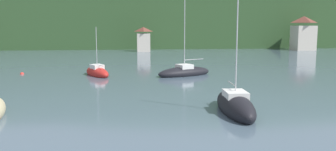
{
  "coord_description": "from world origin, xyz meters",
  "views": [
    {
      "loc": [
        -3.11,
        5.0,
        6.21
      ],
      "look_at": [
        0.0,
        34.35,
        2.02
      ],
      "focal_mm": 38.08,
      "sensor_mm": 36.0,
      "label": 1
    }
  ],
  "objects_px": {
    "sailboat_far_7": "(184,72)",
    "sailboat_far_9": "(97,72)",
    "shore_building_central": "(303,34)",
    "sailboat_mid_10": "(235,106)",
    "mooring_buoy_mid": "(22,74)",
    "shore_building_westcentral": "(143,40)"
  },
  "relations": [
    {
      "from": "sailboat_far_7",
      "to": "sailboat_far_9",
      "type": "relative_size",
      "value": 1.71
    },
    {
      "from": "shore_building_central",
      "to": "sailboat_far_9",
      "type": "distance_m",
      "value": 62.18
    },
    {
      "from": "sailboat_mid_10",
      "to": "mooring_buoy_mid",
      "type": "distance_m",
      "value": 30.76
    },
    {
      "from": "shore_building_central",
      "to": "mooring_buoy_mid",
      "type": "distance_m",
      "value": 68.51
    },
    {
      "from": "sailboat_far_9",
      "to": "sailboat_mid_10",
      "type": "bearing_deg",
      "value": -176.74
    },
    {
      "from": "mooring_buoy_mid",
      "to": "sailboat_mid_10",
      "type": "bearing_deg",
      "value": -46.5
    },
    {
      "from": "shore_building_westcentral",
      "to": "mooring_buoy_mid",
      "type": "bearing_deg",
      "value": -114.19
    },
    {
      "from": "sailboat_far_7",
      "to": "sailboat_mid_10",
      "type": "height_order",
      "value": "sailboat_far_7"
    },
    {
      "from": "shore_building_central",
      "to": "sailboat_far_9",
      "type": "relative_size",
      "value": 1.31
    },
    {
      "from": "shore_building_westcentral",
      "to": "sailboat_far_7",
      "type": "relative_size",
      "value": 0.53
    },
    {
      "from": "shore_building_westcentral",
      "to": "sailboat_far_9",
      "type": "bearing_deg",
      "value": -100.31
    },
    {
      "from": "sailboat_mid_10",
      "to": "sailboat_far_9",
      "type": "bearing_deg",
      "value": -148.19
    },
    {
      "from": "sailboat_mid_10",
      "to": "mooring_buoy_mid",
      "type": "xyz_separation_m",
      "value": [
        -21.17,
        22.31,
        -0.49
      ]
    },
    {
      "from": "sailboat_far_7",
      "to": "sailboat_far_9",
      "type": "height_order",
      "value": "sailboat_far_7"
    },
    {
      "from": "shore_building_westcentral",
      "to": "sailboat_far_7",
      "type": "height_order",
      "value": "sailboat_far_7"
    },
    {
      "from": "shore_building_westcentral",
      "to": "sailboat_far_9",
      "type": "relative_size",
      "value": 0.9
    },
    {
      "from": "shore_building_central",
      "to": "sailboat_far_9",
      "type": "xyz_separation_m",
      "value": [
        -46.98,
        -40.57,
        -3.66
      ]
    },
    {
      "from": "shore_building_westcentral",
      "to": "sailboat_far_7",
      "type": "bearing_deg",
      "value": -85.09
    },
    {
      "from": "sailboat_far_9",
      "to": "mooring_buoy_mid",
      "type": "distance_m",
      "value": 9.9
    },
    {
      "from": "shore_building_westcentral",
      "to": "mooring_buoy_mid",
      "type": "relative_size",
      "value": 11.87
    },
    {
      "from": "shore_building_central",
      "to": "sailboat_far_9",
      "type": "bearing_deg",
      "value": -139.18
    },
    {
      "from": "sailboat_far_7",
      "to": "sailboat_far_9",
      "type": "bearing_deg",
      "value": -30.85
    }
  ]
}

